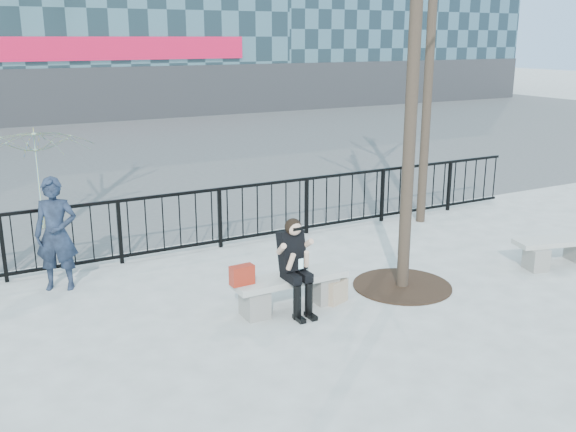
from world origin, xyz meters
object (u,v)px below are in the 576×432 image
bench_main (290,288)px  seated_woman (296,267)px  bench_second (558,249)px  standing_man (56,234)px

bench_main → seated_woman: size_ratio=1.23×
bench_main → bench_second: (4.80, -0.55, -0.02)m
bench_main → standing_man: (-2.70, 2.32, 0.56)m
bench_main → bench_second: 4.83m
bench_main → seated_woman: (0.00, -0.16, 0.37)m
bench_second → standing_man: bearing=173.5°
bench_main → bench_second: size_ratio=1.08×
bench_second → seated_woman: bearing=-170.2°
seated_woman → standing_man: standing_man is taller
bench_main → standing_man: size_ratio=0.96×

